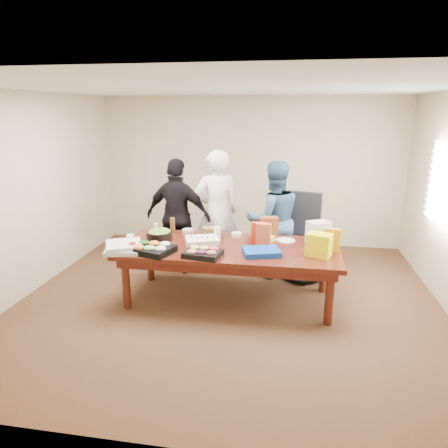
% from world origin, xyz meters
% --- Properties ---
extents(floor, '(5.50, 5.00, 0.02)m').
position_xyz_m(floor, '(0.00, 0.00, -0.01)').
color(floor, '#47301E').
rests_on(floor, ground).
extents(ceiling, '(5.50, 5.00, 0.02)m').
position_xyz_m(ceiling, '(0.00, 0.00, 2.71)').
color(ceiling, white).
rests_on(ceiling, wall_back).
extents(wall_back, '(5.50, 0.04, 2.70)m').
position_xyz_m(wall_back, '(0.00, 2.50, 1.35)').
color(wall_back, beige).
rests_on(wall_back, floor).
extents(wall_front, '(5.50, 0.04, 2.70)m').
position_xyz_m(wall_front, '(0.00, -2.50, 1.35)').
color(wall_front, beige).
rests_on(wall_front, floor).
extents(wall_left, '(0.04, 5.00, 2.70)m').
position_xyz_m(wall_left, '(-2.75, 0.00, 1.35)').
color(wall_left, beige).
rests_on(wall_left, floor).
extents(window_panel, '(0.03, 1.40, 1.10)m').
position_xyz_m(window_panel, '(2.72, 0.60, 1.50)').
color(window_panel, white).
rests_on(window_panel, wall_right).
extents(window_blinds, '(0.04, 1.36, 1.00)m').
position_xyz_m(window_blinds, '(2.68, 0.60, 1.50)').
color(window_blinds, beige).
rests_on(window_blinds, wall_right).
extents(conference_table, '(2.80, 1.20, 0.75)m').
position_xyz_m(conference_table, '(0.00, 0.00, 0.38)').
color(conference_table, '#4C1C0F').
rests_on(conference_table, floor).
extents(office_chair, '(0.75, 0.75, 1.22)m').
position_xyz_m(office_chair, '(0.97, 0.90, 0.61)').
color(office_chair, black).
rests_on(office_chair, floor).
extents(person_center, '(0.82, 0.69, 1.89)m').
position_xyz_m(person_center, '(-0.35, 0.98, 0.95)').
color(person_center, white).
rests_on(person_center, floor).
extents(person_right, '(1.02, 0.90, 1.75)m').
position_xyz_m(person_right, '(0.52, 0.94, 0.87)').
color(person_right, '#335375').
rests_on(person_right, floor).
extents(person_left, '(1.09, 0.59, 1.77)m').
position_xyz_m(person_left, '(-0.92, 0.86, 0.88)').
color(person_left, black).
rests_on(person_left, floor).
extents(veggie_tray, '(0.60, 0.53, 0.08)m').
position_xyz_m(veggie_tray, '(-0.91, -0.38, 0.79)').
color(veggie_tray, black).
rests_on(veggie_tray, conference_table).
extents(fruit_tray, '(0.48, 0.40, 0.07)m').
position_xyz_m(fruit_tray, '(-0.26, -0.40, 0.78)').
color(fruit_tray, black).
rests_on(fruit_tray, conference_table).
extents(sheet_cake, '(0.51, 0.44, 0.07)m').
position_xyz_m(sheet_cake, '(-0.37, 0.07, 0.79)').
color(sheet_cake, white).
rests_on(sheet_cake, conference_table).
extents(salad_bowl, '(0.38, 0.38, 0.12)m').
position_xyz_m(salad_bowl, '(-0.98, 0.13, 0.81)').
color(salad_bowl, black).
rests_on(salad_bowl, conference_table).
extents(chip_bag_blue, '(0.51, 0.44, 0.07)m').
position_xyz_m(chip_bag_blue, '(0.43, -0.23, 0.78)').
color(chip_bag_blue, '#103B9E').
rests_on(chip_bag_blue, conference_table).
extents(chip_bag_red, '(0.20, 0.09, 0.29)m').
position_xyz_m(chip_bag_red, '(0.37, 0.19, 0.89)').
color(chip_bag_red, red).
rests_on(chip_bag_red, conference_table).
extents(chip_bag_yellow, '(0.21, 0.11, 0.30)m').
position_xyz_m(chip_bag_yellow, '(1.28, 0.00, 0.90)').
color(chip_bag_yellow, orange).
rests_on(chip_bag_yellow, conference_table).
extents(chip_bag_orange, '(0.20, 0.10, 0.29)m').
position_xyz_m(chip_bag_orange, '(0.43, 0.11, 0.90)').
color(chip_bag_orange, '#D25735').
rests_on(chip_bag_orange, conference_table).
extents(mayo_jar, '(0.12, 0.12, 0.16)m').
position_xyz_m(mayo_jar, '(-0.22, 0.32, 0.83)').
color(mayo_jar, white).
rests_on(mayo_jar, conference_table).
extents(mustard_bottle, '(0.06, 0.06, 0.15)m').
position_xyz_m(mustard_bottle, '(0.30, 0.37, 0.83)').
color(mustard_bottle, yellow).
rests_on(mustard_bottle, conference_table).
extents(dressing_bottle, '(0.08, 0.08, 0.22)m').
position_xyz_m(dressing_bottle, '(-0.89, 0.46, 0.86)').
color(dressing_bottle, brown).
rests_on(dressing_bottle, conference_table).
extents(ranch_bottle, '(0.06, 0.06, 0.16)m').
position_xyz_m(ranch_bottle, '(-1.10, 0.35, 0.83)').
color(ranch_bottle, white).
rests_on(ranch_bottle, conference_table).
extents(banana_bunch, '(0.26, 0.22, 0.07)m').
position_xyz_m(banana_bunch, '(0.44, 0.30, 0.79)').
color(banana_bunch, '#EDFB1B').
rests_on(banana_bunch, conference_table).
extents(bread_loaf, '(0.31, 0.14, 0.12)m').
position_xyz_m(bread_loaf, '(-0.29, 0.40, 0.81)').
color(bread_loaf, brown).
rests_on(bread_loaf, conference_table).
extents(kraft_bag, '(0.26, 0.19, 0.30)m').
position_xyz_m(kraft_bag, '(0.48, 0.42, 0.90)').
color(kraft_bag, brown).
rests_on(kraft_bag, conference_table).
extents(red_cup, '(0.10, 0.10, 0.11)m').
position_xyz_m(red_cup, '(-1.15, -0.39, 0.81)').
color(red_cup, '#AB0B0D').
rests_on(red_cup, conference_table).
extents(clear_cup_a, '(0.11, 0.11, 0.12)m').
position_xyz_m(clear_cup_a, '(-1.30, -0.12, 0.81)').
color(clear_cup_a, white).
rests_on(clear_cup_a, conference_table).
extents(clear_cup_b, '(0.10, 0.10, 0.12)m').
position_xyz_m(clear_cup_b, '(-1.30, -0.09, 0.81)').
color(clear_cup_b, silver).
rests_on(clear_cup_b, conference_table).
extents(pizza_box_lower, '(0.51, 0.51, 0.05)m').
position_xyz_m(pizza_box_lower, '(-1.28, -0.39, 0.77)').
color(pizza_box_lower, silver).
rests_on(pizza_box_lower, conference_table).
extents(pizza_box_upper, '(0.57, 0.57, 0.05)m').
position_xyz_m(pizza_box_upper, '(-1.28, -0.37, 0.82)').
color(pizza_box_upper, silver).
rests_on(pizza_box_upper, pizza_box_lower).
extents(plate_a, '(0.27, 0.27, 0.01)m').
position_xyz_m(plate_a, '(0.72, 0.34, 0.76)').
color(plate_a, white).
rests_on(plate_a, conference_table).
extents(plate_b, '(0.29, 0.29, 0.01)m').
position_xyz_m(plate_b, '(0.51, 0.40, 0.76)').
color(plate_b, silver).
rests_on(plate_b, conference_table).
extents(dip_bowl_a, '(0.18, 0.18, 0.06)m').
position_xyz_m(dip_bowl_a, '(0.04, 0.43, 0.78)').
color(dip_bowl_a, beige).
rests_on(dip_bowl_a, conference_table).
extents(dip_bowl_b, '(0.19, 0.19, 0.06)m').
position_xyz_m(dip_bowl_b, '(-0.67, 0.45, 0.78)').
color(dip_bowl_b, beige).
rests_on(dip_bowl_b, conference_table).
extents(grocery_bag_white, '(0.34, 0.31, 0.30)m').
position_xyz_m(grocery_bag_white, '(1.14, 0.31, 0.90)').
color(grocery_bag_white, silver).
rests_on(grocery_bag_white, conference_table).
extents(grocery_bag_yellow, '(0.33, 0.28, 0.28)m').
position_xyz_m(grocery_bag_yellow, '(1.11, -0.18, 0.89)').
color(grocery_bag_yellow, '#FFF709').
rests_on(grocery_bag_yellow, conference_table).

